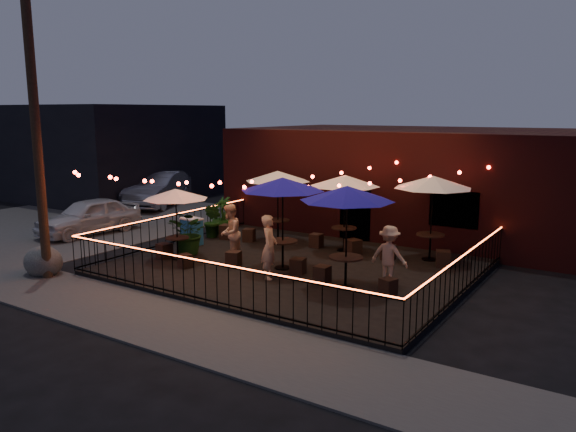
# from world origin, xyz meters

# --- Properties ---
(ground) EXTENTS (110.00, 110.00, 0.00)m
(ground) POSITION_xyz_m (0.00, 0.00, 0.00)
(ground) COLOR black
(ground) RESTS_ON ground
(patio) EXTENTS (10.00, 8.00, 0.15)m
(patio) POSITION_xyz_m (0.00, 2.00, 0.07)
(patio) COLOR black
(patio) RESTS_ON ground
(sidewalk) EXTENTS (18.00, 2.50, 0.05)m
(sidewalk) POSITION_xyz_m (0.00, -3.25, 0.03)
(sidewalk) COLOR #464341
(sidewalk) RESTS_ON ground
(parking_lot) EXTENTS (11.00, 12.00, 0.02)m
(parking_lot) POSITION_xyz_m (-12.00, 4.00, 0.01)
(parking_lot) COLOR #464341
(parking_lot) RESTS_ON ground
(brick_building) EXTENTS (14.00, 8.00, 4.00)m
(brick_building) POSITION_xyz_m (1.00, 9.99, 2.00)
(brick_building) COLOR #3B1010
(brick_building) RESTS_ON ground
(background_building) EXTENTS (12.00, 9.00, 5.00)m
(background_building) POSITION_xyz_m (-18.00, 9.00, 2.50)
(background_building) COLOR black
(background_building) RESTS_ON ground
(utility_pole) EXTENTS (0.26, 0.26, 8.00)m
(utility_pole) POSITION_xyz_m (-5.40, -2.60, 4.00)
(utility_pole) COLOR #322414
(utility_pole) RESTS_ON ground
(fence_front) EXTENTS (10.00, 0.04, 1.04)m
(fence_front) POSITION_xyz_m (0.00, -2.00, 0.66)
(fence_front) COLOR black
(fence_front) RESTS_ON patio
(fence_left) EXTENTS (0.04, 8.00, 1.04)m
(fence_left) POSITION_xyz_m (-5.00, 2.00, 0.66)
(fence_left) COLOR black
(fence_left) RESTS_ON patio
(fence_right) EXTENTS (0.04, 8.00, 1.04)m
(fence_right) POSITION_xyz_m (5.00, 2.00, 0.66)
(fence_right) COLOR black
(fence_right) RESTS_ON patio
(festoon_lights) EXTENTS (10.02, 8.72, 1.32)m
(festoon_lights) POSITION_xyz_m (-1.01, 1.70, 2.52)
(festoon_lights) COLOR #FF2B1A
(festoon_lights) RESTS_ON ground
(cafe_table_0) EXTENTS (2.37, 2.37, 2.21)m
(cafe_table_0) POSITION_xyz_m (-3.46, 0.63, 2.16)
(cafe_table_0) COLOR black
(cafe_table_0) RESTS_ON patio
(cafe_table_1) EXTENTS (2.95, 2.95, 2.50)m
(cafe_table_1) POSITION_xyz_m (-2.17, 4.31, 2.44)
(cafe_table_1) COLOR black
(cafe_table_1) RESTS_ON patio
(cafe_table_2) EXTENTS (3.18, 3.18, 2.68)m
(cafe_table_2) POSITION_xyz_m (-0.11, 1.51, 2.60)
(cafe_table_2) COLOR black
(cafe_table_2) RESTS_ON patio
(cafe_table_3) EXTENTS (3.02, 3.02, 2.51)m
(cafe_table_3) POSITION_xyz_m (0.40, 4.40, 2.44)
(cafe_table_3) COLOR black
(cafe_table_3) RESTS_ON patio
(cafe_table_4) EXTENTS (3.18, 3.18, 2.69)m
(cafe_table_4) POSITION_xyz_m (2.29, 0.87, 2.60)
(cafe_table_4) COLOR black
(cafe_table_4) RESTS_ON patio
(cafe_table_5) EXTENTS (2.71, 2.71, 2.62)m
(cafe_table_5) POSITION_xyz_m (3.18, 4.80, 2.54)
(cafe_table_5) COLOR black
(cafe_table_5) RESTS_ON patio
(bistro_chair_0) EXTENTS (0.46, 0.46, 0.47)m
(bistro_chair_0) POSITION_xyz_m (-3.86, 0.45, 0.38)
(bistro_chair_0) COLOR black
(bistro_chair_0) RESTS_ON patio
(bistro_chair_1) EXTENTS (0.42, 0.42, 0.40)m
(bistro_chair_1) POSITION_xyz_m (-2.56, 0.00, 0.35)
(bistro_chair_1) COLOR black
(bistro_chair_1) RESTS_ON patio
(bistro_chair_2) EXTENTS (0.52, 0.52, 0.52)m
(bistro_chair_2) POSITION_xyz_m (-3.94, 3.64, 0.41)
(bistro_chair_2) COLOR black
(bistro_chair_2) RESTS_ON patio
(bistro_chair_3) EXTENTS (0.48, 0.48, 0.45)m
(bistro_chair_3) POSITION_xyz_m (-3.02, 3.74, 0.38)
(bistro_chair_3) COLOR black
(bistro_chair_3) RESTS_ON patio
(bistro_chair_4) EXTENTS (0.48, 0.48, 0.46)m
(bistro_chair_4) POSITION_xyz_m (-1.44, 0.88, 0.38)
(bistro_chair_4) COLOR black
(bistro_chair_4) RESTS_ON patio
(bistro_chair_5) EXTENTS (0.44, 0.44, 0.45)m
(bistro_chair_5) POSITION_xyz_m (0.57, 1.28, 0.37)
(bistro_chair_5) COLOR black
(bistro_chair_5) RESTS_ON patio
(bistro_chair_6) EXTENTS (0.40, 0.40, 0.46)m
(bistro_chair_6) POSITION_xyz_m (-0.60, 4.30, 0.38)
(bistro_chair_6) COLOR black
(bistro_chair_6) RESTS_ON patio
(bistro_chair_7) EXTENTS (0.56, 0.56, 0.50)m
(bistro_chair_7) POSITION_xyz_m (0.92, 4.04, 0.40)
(bistro_chair_7) COLOR black
(bistro_chair_7) RESTS_ON patio
(bistro_chair_8) EXTENTS (0.38, 0.38, 0.45)m
(bistro_chair_8) POSITION_xyz_m (1.54, 0.96, 0.38)
(bistro_chair_8) COLOR black
(bistro_chair_8) RESTS_ON patio
(bistro_chair_9) EXTENTS (0.45, 0.45, 0.42)m
(bistro_chair_9) POSITION_xyz_m (3.44, 0.95, 0.36)
(bistro_chair_9) COLOR black
(bistro_chair_9) RESTS_ON patio
(bistro_chair_10) EXTENTS (0.41, 0.41, 0.46)m
(bistro_chair_10) POSITION_xyz_m (2.09, 4.11, 0.38)
(bistro_chair_10) COLOR black
(bistro_chair_10) RESTS_ON patio
(bistro_chair_11) EXTENTS (0.52, 0.52, 0.48)m
(bistro_chair_11) POSITION_xyz_m (3.77, 4.27, 0.39)
(bistro_chair_11) COLOR black
(bistro_chair_11) RESTS_ON patio
(patron_a) EXTENTS (0.66, 0.77, 1.78)m
(patron_a) POSITION_xyz_m (0.13, 0.49, 1.04)
(patron_a) COLOR #D7B489
(patron_a) RESTS_ON patio
(patron_b) EXTENTS (0.91, 1.03, 1.77)m
(patron_b) POSITION_xyz_m (-1.91, 1.30, 1.04)
(patron_b) COLOR tan
(patron_b) RESTS_ON patio
(patron_c) EXTENTS (1.04, 0.62, 1.58)m
(patron_c) POSITION_xyz_m (3.09, 1.81, 0.94)
(patron_c) COLOR #DDAC8F
(patron_c) RESTS_ON patio
(potted_shrub_a) EXTENTS (1.34, 1.18, 1.44)m
(potted_shrub_a) POSITION_xyz_m (-3.50, 1.23, 0.87)
(potted_shrub_a) COLOR #19370E
(potted_shrub_a) RESTS_ON patio
(potted_shrub_b) EXTENTS (0.75, 0.63, 1.24)m
(potted_shrub_b) POSITION_xyz_m (-4.49, 3.50, 0.77)
(potted_shrub_b) COLOR #193E11
(potted_shrub_b) RESTS_ON patio
(potted_shrub_c) EXTENTS (1.00, 1.00, 1.40)m
(potted_shrub_c) POSITION_xyz_m (-4.60, 4.17, 0.85)
(potted_shrub_c) COLOR #143D16
(potted_shrub_c) RESTS_ON patio
(cooler) EXTENTS (0.78, 0.62, 0.93)m
(cooler) POSITION_xyz_m (-4.38, 2.29, 0.62)
(cooler) COLOR #1B61A7
(cooler) RESTS_ON patio
(boulder) EXTENTS (1.22, 1.10, 0.81)m
(boulder) POSITION_xyz_m (-5.79, -2.46, 0.40)
(boulder) COLOR #44433F
(boulder) RESTS_ON ground
(car_white) EXTENTS (1.96, 4.20, 1.39)m
(car_white) POSITION_xyz_m (-9.37, 1.90, 0.69)
(car_white) COLOR silver
(car_white) RESTS_ON ground
(car_silver) EXTENTS (3.73, 5.51, 1.72)m
(car_silver) POSITION_xyz_m (-11.93, 8.03, 0.86)
(car_silver) COLOR #9B99A1
(car_silver) RESTS_ON ground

